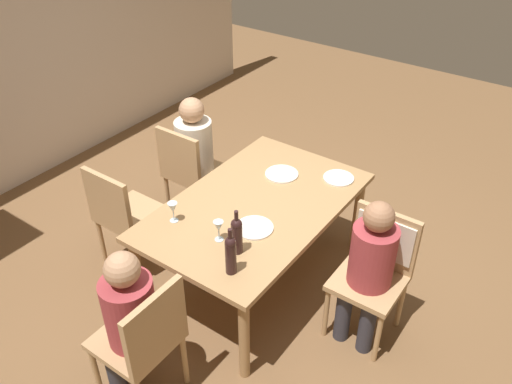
{
  "coord_description": "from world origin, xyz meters",
  "views": [
    {
      "loc": [
        -2.5,
        -1.78,
        2.96
      ],
      "look_at": [
        0.0,
        0.0,
        0.82
      ],
      "focal_mm": 37.29,
      "sensor_mm": 36.0,
      "label": 1
    }
  ],
  "objects_px": {
    "wine_bottle_dark_red": "(237,234)",
    "person_man_bearded": "(128,315)",
    "dining_table": "(256,212)",
    "chair_left_end": "(145,338)",
    "wine_glass_centre": "(219,227)",
    "chair_far_left": "(122,212)",
    "wine_glass_near_left": "(173,208)",
    "person_woman_host": "(197,150)",
    "dinner_plate_guest_right": "(282,174)",
    "person_man_guest": "(370,264)",
    "wine_bottle_tall_green": "(231,254)",
    "chair_far_right": "(189,168)",
    "chair_near": "(379,257)",
    "handbag": "(168,227)",
    "dinner_plate_guest_left": "(254,228)",
    "dinner_plate_host": "(339,178)"
  },
  "relations": [
    {
      "from": "wine_bottle_dark_red",
      "to": "person_man_bearded",
      "type": "bearing_deg",
      "value": 162.78
    },
    {
      "from": "dining_table",
      "to": "person_man_bearded",
      "type": "height_order",
      "value": "person_man_bearded"
    },
    {
      "from": "chair_left_end",
      "to": "wine_glass_centre",
      "type": "height_order",
      "value": "chair_left_end"
    },
    {
      "from": "chair_far_left",
      "to": "wine_glass_near_left",
      "type": "xyz_separation_m",
      "value": [
        -0.02,
        -0.57,
        0.29
      ]
    },
    {
      "from": "dining_table",
      "to": "person_woman_host",
      "type": "xyz_separation_m",
      "value": [
        0.41,
        0.91,
        0.02
      ]
    },
    {
      "from": "dinner_plate_guest_right",
      "to": "person_woman_host",
      "type": "bearing_deg",
      "value": 91.06
    },
    {
      "from": "chair_left_end",
      "to": "person_man_guest",
      "type": "bearing_deg",
      "value": -34.47
    },
    {
      "from": "person_man_bearded",
      "to": "wine_glass_near_left",
      "type": "relative_size",
      "value": 7.51
    },
    {
      "from": "dining_table",
      "to": "chair_left_end",
      "type": "distance_m",
      "value": 1.23
    },
    {
      "from": "chair_far_left",
      "to": "wine_glass_centre",
      "type": "bearing_deg",
      "value": 0.1
    },
    {
      "from": "chair_far_left",
      "to": "wine_bottle_tall_green",
      "type": "height_order",
      "value": "wine_bottle_tall_green"
    },
    {
      "from": "dining_table",
      "to": "dinner_plate_guest_right",
      "type": "xyz_separation_m",
      "value": [
        0.42,
        0.06,
        0.08
      ]
    },
    {
      "from": "chair_far_right",
      "to": "chair_near",
      "type": "bearing_deg",
      "value": -5.32
    },
    {
      "from": "person_man_guest",
      "to": "handbag",
      "type": "height_order",
      "value": "person_man_guest"
    },
    {
      "from": "dining_table",
      "to": "wine_bottle_dark_red",
      "type": "bearing_deg",
      "value": -157.64
    },
    {
      "from": "dinner_plate_guest_left",
      "to": "handbag",
      "type": "height_order",
      "value": "dinner_plate_guest_left"
    },
    {
      "from": "chair_far_right",
      "to": "dinner_plate_guest_right",
      "type": "bearing_deg",
      "value": 8.57
    },
    {
      "from": "chair_left_end",
      "to": "wine_bottle_tall_green",
      "type": "bearing_deg",
      "value": -19.18
    },
    {
      "from": "dinner_plate_guest_right",
      "to": "wine_glass_centre",
      "type": "bearing_deg",
      "value": -174.09
    },
    {
      "from": "chair_left_end",
      "to": "chair_far_left",
      "type": "xyz_separation_m",
      "value": [
        0.76,
        1.0,
        0.0
      ]
    },
    {
      "from": "chair_far_left",
      "to": "person_woman_host",
      "type": "height_order",
      "value": "person_woman_host"
    },
    {
      "from": "chair_left_end",
      "to": "handbag",
      "type": "xyz_separation_m",
      "value": [
        1.2,
        1.0,
        -0.42
      ]
    },
    {
      "from": "chair_far_right",
      "to": "wine_glass_near_left",
      "type": "relative_size",
      "value": 6.17
    },
    {
      "from": "chair_left_end",
      "to": "person_woman_host",
      "type": "height_order",
      "value": "person_woman_host"
    },
    {
      "from": "wine_bottle_dark_red",
      "to": "wine_glass_centre",
      "type": "relative_size",
      "value": 2.14
    },
    {
      "from": "chair_left_end",
      "to": "wine_bottle_tall_green",
      "type": "xyz_separation_m",
      "value": [
        0.57,
        -0.2,
        0.33
      ]
    },
    {
      "from": "wine_glass_centre",
      "to": "dining_table",
      "type": "bearing_deg",
      "value": 4.41
    },
    {
      "from": "person_man_guest",
      "to": "wine_glass_centre",
      "type": "distance_m",
      "value": 1.0
    },
    {
      "from": "dinner_plate_guest_right",
      "to": "chair_far_right",
      "type": "bearing_deg",
      "value": 98.57
    },
    {
      "from": "chair_left_end",
      "to": "chair_far_left",
      "type": "height_order",
      "value": "same"
    },
    {
      "from": "dining_table",
      "to": "dinner_plate_host",
      "type": "bearing_deg",
      "value": -27.8
    },
    {
      "from": "chair_left_end",
      "to": "wine_glass_centre",
      "type": "bearing_deg",
      "value": 3.86
    },
    {
      "from": "chair_near",
      "to": "dinner_plate_guest_right",
      "type": "distance_m",
      "value": 1.02
    },
    {
      "from": "chair_left_end",
      "to": "dinner_plate_guest_left",
      "type": "xyz_separation_m",
      "value": [
        0.99,
        -0.07,
        0.2
      ]
    },
    {
      "from": "chair_left_end",
      "to": "person_woman_host",
      "type": "bearing_deg",
      "value": 31.45
    },
    {
      "from": "chair_far_left",
      "to": "handbag",
      "type": "relative_size",
      "value": 3.29
    },
    {
      "from": "person_woman_host",
      "to": "wine_glass_near_left",
      "type": "bearing_deg",
      "value": -57.48
    },
    {
      "from": "person_man_guest",
      "to": "dinner_plate_guest_right",
      "type": "bearing_deg",
      "value": -24.85
    },
    {
      "from": "dinner_plate_guest_left",
      "to": "dinner_plate_guest_right",
      "type": "xyz_separation_m",
      "value": [
        0.66,
        0.21,
        0.0
      ]
    },
    {
      "from": "person_man_guest",
      "to": "dinner_plate_guest_left",
      "type": "xyz_separation_m",
      "value": [
        -0.21,
        0.75,
        0.09
      ]
    },
    {
      "from": "person_man_guest",
      "to": "wine_glass_centre",
      "type": "relative_size",
      "value": 7.41
    },
    {
      "from": "wine_bottle_dark_red",
      "to": "dinner_plate_guest_right",
      "type": "xyz_separation_m",
      "value": [
        0.91,
        0.26,
        -0.13
      ]
    },
    {
      "from": "chair_far_right",
      "to": "chair_left_end",
      "type": "height_order",
      "value": "same"
    },
    {
      "from": "chair_far_right",
      "to": "person_man_bearded",
      "type": "relative_size",
      "value": 0.82
    },
    {
      "from": "chair_far_right",
      "to": "dinner_plate_guest_right",
      "type": "xyz_separation_m",
      "value": [
        0.13,
        -0.85,
        0.2
      ]
    },
    {
      "from": "person_man_guest",
      "to": "handbag",
      "type": "distance_m",
      "value": 1.9
    },
    {
      "from": "chair_far_right",
      "to": "chair_near",
      "type": "xyz_separation_m",
      "value": [
        -0.17,
        -1.82,
        0.06
      ]
    },
    {
      "from": "wine_glass_centre",
      "to": "wine_bottle_dark_red",
      "type": "bearing_deg",
      "value": -98.52
    },
    {
      "from": "chair_far_right",
      "to": "chair_left_end",
      "type": "relative_size",
      "value": 1.0
    },
    {
      "from": "wine_glass_centre",
      "to": "person_woman_host",
      "type": "bearing_deg",
      "value": 47.34
    }
  ]
}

